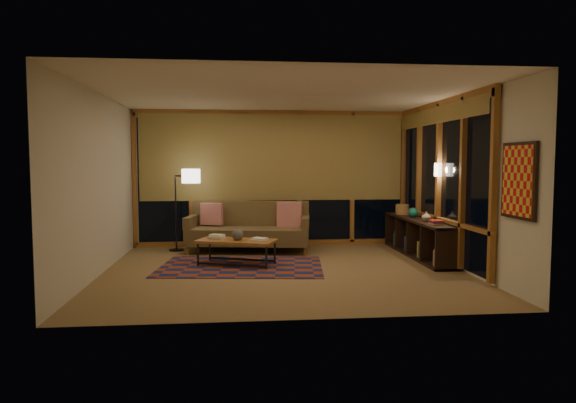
{
  "coord_description": "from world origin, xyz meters",
  "views": [
    {
      "loc": [
        -0.71,
        -7.8,
        1.67
      ],
      "look_at": [
        0.12,
        0.59,
        1.03
      ],
      "focal_mm": 32.0,
      "sensor_mm": 36.0,
      "label": 1
    }
  ],
  "objects": [
    {
      "name": "window_wall_back",
      "position": [
        0.0,
        2.43,
        1.35
      ],
      "size": [
        5.3,
        0.16,
        2.6
      ],
      "primitive_type": null,
      "color": "#A25726",
      "rests_on": "walls"
    },
    {
      "name": "wall_sconce",
      "position": [
        2.62,
        0.45,
        1.55
      ],
      "size": [
        0.12,
        0.18,
        0.22
      ],
      "primitive_type": null,
      "color": "white",
      "rests_on": "walls"
    },
    {
      "name": "book_stack_b",
      "position": [
        -0.36,
        0.35,
        0.44
      ],
      "size": [
        0.3,
        0.29,
        0.05
      ],
      "primitive_type": null,
      "rotation": [
        0.0,
        0.0,
        -0.64
      ],
      "color": "white",
      "rests_on": "coffee_table"
    },
    {
      "name": "teal_bowl",
      "position": [
        2.49,
        1.25,
        0.76
      ],
      "size": [
        0.18,
        0.18,
        0.18
      ],
      "primitive_type": "sphere",
      "rotation": [
        0.0,
        0.0,
        -0.05
      ],
      "color": "#167562",
      "rests_on": "bookshelf"
    },
    {
      "name": "coffee_table",
      "position": [
        -0.73,
        0.49,
        0.21
      ],
      "size": [
        1.37,
        0.97,
        0.42
      ],
      "primitive_type": null,
      "rotation": [
        0.0,
        0.0,
        -0.35
      ],
      "color": "#A25726",
      "rests_on": "floor"
    },
    {
      "name": "book_stack_a",
      "position": [
        -1.05,
        0.65,
        0.45
      ],
      "size": [
        0.27,
        0.25,
        0.06
      ],
      "primitive_type": null,
      "rotation": [
        0.0,
        0.0,
        -0.46
      ],
      "color": "white",
      "rests_on": "coffee_table"
    },
    {
      "name": "basket",
      "position": [
        2.47,
        1.81,
        0.77
      ],
      "size": [
        0.28,
        0.28,
        0.19
      ],
      "primitive_type": "cylinder",
      "rotation": [
        0.0,
        0.0,
        0.1
      ],
      "color": "#AC8C48",
      "rests_on": "bookshelf"
    },
    {
      "name": "walls",
      "position": [
        0.0,
        0.0,
        1.35
      ],
      "size": [
        5.51,
        5.01,
        2.7
      ],
      "color": "beige",
      "rests_on": "floor"
    },
    {
      "name": "pillow_right",
      "position": [
        0.27,
        1.77,
        0.69
      ],
      "size": [
        0.49,
        0.29,
        0.47
      ],
      "primitive_type": null,
      "rotation": [
        0.0,
        0.0,
        -0.31
      ],
      "color": "#B9060B",
      "rests_on": "sofa"
    },
    {
      "name": "bookshelf",
      "position": [
        2.49,
        1.0,
        0.34
      ],
      "size": [
        0.4,
        2.68,
        0.67
      ],
      "primitive_type": null,
      "color": "black",
      "rests_on": "floor"
    },
    {
      "name": "pillow_left",
      "position": [
        -1.2,
        2.0,
        0.67
      ],
      "size": [
        0.44,
        0.25,
        0.41
      ],
      "primitive_type": null,
      "rotation": [
        0.0,
        0.0,
        -0.3
      ],
      "color": "#B9060B",
      "rests_on": "sofa"
    },
    {
      "name": "floor",
      "position": [
        0.0,
        0.0,
        0.0
      ],
      "size": [
        5.5,
        5.0,
        0.01
      ],
      "primitive_type": "cube",
      "color": "#96774E",
      "rests_on": "ground"
    },
    {
      "name": "wall_art",
      "position": [
        2.71,
        -1.85,
        1.45
      ],
      "size": [
        0.06,
        0.74,
        0.94
      ],
      "primitive_type": null,
      "color": "red",
      "rests_on": "walls"
    },
    {
      "name": "shelf_book_stack",
      "position": [
        2.49,
        0.15,
        0.7
      ],
      "size": [
        0.17,
        0.23,
        0.06
      ],
      "primitive_type": null,
      "rotation": [
        0.0,
        0.0,
        0.05
      ],
      "color": "white",
      "rests_on": "bookshelf"
    },
    {
      "name": "sofa",
      "position": [
        -0.51,
        1.73,
        0.46
      ],
      "size": [
        2.35,
        1.24,
        0.92
      ],
      "primitive_type": null,
      "rotation": [
        0.0,
        0.0,
        -0.15
      ],
      "color": "brown",
      "rests_on": "floor"
    },
    {
      "name": "window_wall_right",
      "position": [
        2.68,
        0.6,
        1.35
      ],
      "size": [
        0.16,
        3.7,
        2.6
      ],
      "primitive_type": null,
      "color": "#A25726",
      "rests_on": "walls"
    },
    {
      "name": "ceiling",
      "position": [
        0.0,
        0.0,
        2.7
      ],
      "size": [
        5.5,
        5.0,
        0.01
      ],
      "primitive_type": "cube",
      "color": "beige",
      "rests_on": "walls"
    },
    {
      "name": "ceramic_pot",
      "position": [
        -0.71,
        0.45,
        0.51
      ],
      "size": [
        0.23,
        0.23,
        0.19
      ],
      "primitive_type": "sphere",
      "rotation": [
        0.0,
        0.0,
        -0.23
      ],
      "color": "black",
      "rests_on": "coffee_table"
    },
    {
      "name": "floor_lamp",
      "position": [
        -1.87,
        1.99,
        0.78
      ],
      "size": [
        0.62,
        0.56,
        1.56
      ],
      "primitive_type": null,
      "rotation": [
        0.0,
        0.0,
        -0.55
      ],
      "color": "black",
      "rests_on": "floor"
    },
    {
      "name": "vase",
      "position": [
        2.49,
        0.59,
        0.76
      ],
      "size": [
        0.17,
        0.17,
        0.17
      ],
      "primitive_type": "imported",
      "rotation": [
        0.0,
        0.0,
        0.03
      ],
      "color": "tan",
      "rests_on": "bookshelf"
    },
    {
      "name": "area_rug",
      "position": [
        -0.66,
        0.35,
        0.01
      ],
      "size": [
        2.75,
        2.0,
        0.01
      ],
      "primitive_type": "cube",
      "rotation": [
        0.0,
        0.0,
        -0.11
      ],
      "color": "maroon",
      "rests_on": "floor"
    }
  ]
}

